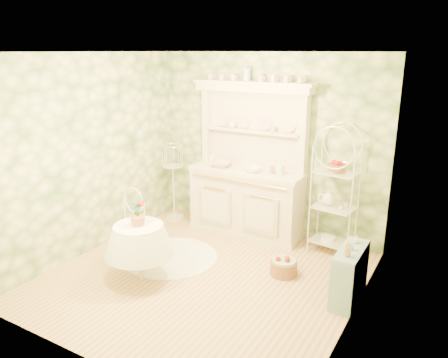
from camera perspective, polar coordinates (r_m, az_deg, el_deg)
The scene contains 22 objects.
floor at distance 5.58m, azimuth -2.65°, elevation -12.68°, with size 3.60×3.60×0.00m, color tan.
ceiling at distance 4.88m, azimuth -3.08°, elevation 16.24°, with size 3.60×3.60×0.00m, color white.
wall_left at distance 6.20m, azimuth -16.96°, elevation 3.01°, with size 3.60×3.60×0.00m, color beige.
wall_right at distance 4.39m, azimuth 17.29°, elevation -2.45°, with size 3.60×3.60×0.00m, color beige.
wall_back at distance 6.60m, azimuth 5.70°, elevation 4.43°, with size 3.60×3.60×0.00m, color beige.
wall_front at distance 3.77m, azimuth -17.98°, elevation -5.67°, with size 3.60×3.60×0.00m, color beige.
kitchen_dresser at distance 6.49m, azimuth 3.01°, elevation 2.42°, with size 1.87×0.61×2.29m, color #F1E2CB.
bakers_rack at distance 6.08m, azimuth 14.32°, elevation -1.14°, with size 0.58×0.41×1.86m, color white.
side_shelf at distance 5.19m, azimuth 16.09°, elevation -11.73°, with size 0.28×0.75×0.65m, color #819FB4.
round_table at distance 5.48m, azimuth -10.94°, elevation -9.50°, with size 0.63×0.63×0.69m, color white.
cafe_chair at distance 5.84m, azimuth -12.54°, elevation -7.61°, with size 0.34×0.34×0.75m, color white.
birdcage_stand at distance 7.19m, azimuth -6.67°, elevation 0.29°, with size 0.34×0.34×1.45m, color white.
floor_basket at distance 5.64m, azimuth 7.81°, elevation -11.22°, with size 0.35×0.35×0.23m, color #97633D.
lace_rug at distance 6.10m, azimuth -6.92°, elevation -10.07°, with size 1.27×1.27×0.01m, color white.
bowl_floral at distance 6.66m, azimuth -0.38°, elevation 1.68°, with size 0.32×0.32×0.08m, color white.
bowl_white at distance 6.39m, azimuth 3.78°, elevation 1.00°, with size 0.24×0.24×0.08m, color white.
cup_left at distance 6.69m, azimuth 1.07°, elevation 6.94°, with size 0.13×0.13×0.10m, color white.
cup_right at distance 6.38m, azimuth 6.46°, elevation 6.38°, with size 0.09×0.09×0.08m, color white.
potted_geranium at distance 5.28m, azimuth -11.22°, elevation -4.56°, with size 0.17×0.11×0.32m, color #3F7238.
bottle_amber at distance 4.86m, azimuth 15.85°, elevation -8.96°, with size 0.07×0.07×0.17m, color #B47645.
bottle_blue at distance 5.03m, azimuth 16.27°, elevation -8.46°, with size 0.04×0.04×0.10m, color #96B3BF.
bottle_glass at distance 5.22m, azimuth 16.92°, elevation -7.67°, with size 0.07×0.07×0.09m, color silver.
Camera 1 is at (2.67, -4.08, 2.72)m, focal length 35.00 mm.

